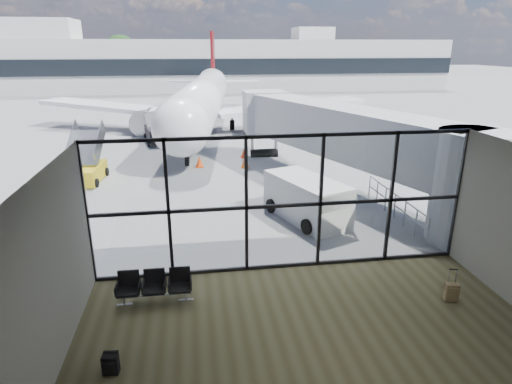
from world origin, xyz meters
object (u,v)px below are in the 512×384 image
object	(u,v)px
suitcase	(451,292)
backpack	(110,364)
seating_row	(155,284)
service_van	(308,199)
airliner	(203,98)
belt_loader	(157,133)
mobile_stairs	(85,171)

from	to	relation	value
suitcase	backpack	bearing A→B (deg)	-156.29
seating_row	suitcase	distance (m)	8.55
backpack	service_van	xyz separation A→B (m)	(6.73, 8.18, 0.66)
seating_row	airliner	bearing A→B (deg)	85.65
seating_row	suitcase	world-z (taller)	suitcase
suitcase	airliner	distance (m)	29.66
seating_row	belt_loader	distance (m)	22.10
backpack	suitcase	distance (m)	9.36
suitcase	seating_row	bearing A→B (deg)	-174.65
seating_row	backpack	size ratio (longest dim) A/B	4.09
suitcase	mobile_stairs	distance (m)	18.96
seating_row	mobile_stairs	distance (m)	13.26
backpack	belt_loader	distance (m)	24.93
suitcase	airliner	world-z (taller)	airliner
seating_row	suitcase	bearing A→B (deg)	-8.28
suitcase	service_van	world-z (taller)	service_van
suitcase	belt_loader	distance (m)	25.36
backpack	mobile_stairs	world-z (taller)	mobile_stairs
service_van	mobile_stairs	world-z (taller)	mobile_stairs
backpack	belt_loader	world-z (taller)	belt_loader
seating_row	airliner	xyz separation A→B (m)	(2.37, 27.62, 2.12)
backpack	mobile_stairs	bearing A→B (deg)	110.23
airliner	suitcase	bearing A→B (deg)	-71.45
suitcase	mobile_stairs	world-z (taller)	mobile_stairs
airliner	belt_loader	world-z (taller)	airliner
service_van	mobile_stairs	distance (m)	12.73
seating_row	backpack	distance (m)	2.98
airliner	belt_loader	xyz separation A→B (m)	(-3.77, -5.56, -1.96)
backpack	airliner	bearing A→B (deg)	90.30
service_van	seating_row	bearing A→B (deg)	-159.43
service_van	mobile_stairs	bearing A→B (deg)	124.77
seating_row	airliner	world-z (taller)	airliner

